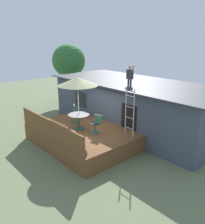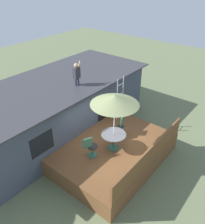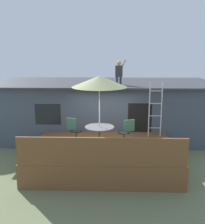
{
  "view_description": "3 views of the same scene",
  "coord_description": "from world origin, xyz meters",
  "px_view_note": "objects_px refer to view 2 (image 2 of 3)",
  "views": [
    {
      "loc": [
        8.83,
        -6.53,
        5.06
      ],
      "look_at": [
        0.14,
        1.09,
        1.47
      ],
      "focal_mm": 38.15,
      "sensor_mm": 36.0,
      "label": 1
    },
    {
      "loc": [
        -6.54,
        -4.77,
        7.38
      ],
      "look_at": [
        0.48,
        0.9,
        1.91
      ],
      "focal_mm": 37.94,
      "sensor_mm": 36.0,
      "label": 2
    },
    {
      "loc": [
        0.25,
        -9.1,
        4.13
      ],
      "look_at": [
        -0.06,
        1.07,
        1.79
      ],
      "focal_mm": 41.9,
      "sensor_mm": 36.0,
      "label": 3
    }
  ],
  "objects_px": {
    "patio_table": "(114,137)",
    "patio_chair_right": "(121,127)",
    "person_figure": "(77,73)",
    "patio_umbrella": "(115,100)",
    "patio_chair_left": "(91,147)",
    "step_ladder": "(120,98)"
  },
  "relations": [
    {
      "from": "person_figure",
      "to": "patio_chair_right",
      "type": "height_order",
      "value": "person_figure"
    },
    {
      "from": "person_figure",
      "to": "patio_umbrella",
      "type": "bearing_deg",
      "value": -105.55
    },
    {
      "from": "step_ladder",
      "to": "patio_table",
      "type": "bearing_deg",
      "value": -150.23
    },
    {
      "from": "patio_chair_right",
      "to": "patio_umbrella",
      "type": "bearing_deg",
      "value": -0.0
    },
    {
      "from": "patio_table",
      "to": "patio_chair_left",
      "type": "xyz_separation_m",
      "value": [
        -0.96,
        0.43,
        -0.13
      ]
    },
    {
      "from": "person_figure",
      "to": "patio_chair_right",
      "type": "bearing_deg",
      "value": -85.27
    },
    {
      "from": "patio_chair_left",
      "to": "patio_umbrella",
      "type": "bearing_deg",
      "value": 0.0
    },
    {
      "from": "patio_table",
      "to": "patio_umbrella",
      "type": "xyz_separation_m",
      "value": [
        0.0,
        0.0,
        1.76
      ]
    },
    {
      "from": "person_figure",
      "to": "patio_chair_right",
      "type": "relative_size",
      "value": 1.21
    },
    {
      "from": "step_ladder",
      "to": "patio_chair_left",
      "type": "relative_size",
      "value": 2.39
    },
    {
      "from": "step_ladder",
      "to": "patio_chair_left",
      "type": "distance_m",
      "value": 3.29
    },
    {
      "from": "step_ladder",
      "to": "patio_chair_right",
      "type": "height_order",
      "value": "step_ladder"
    },
    {
      "from": "patio_chair_right",
      "to": "patio_table",
      "type": "bearing_deg",
      "value": -0.0
    },
    {
      "from": "patio_umbrella",
      "to": "patio_chair_right",
      "type": "height_order",
      "value": "patio_umbrella"
    },
    {
      "from": "patio_table",
      "to": "step_ladder",
      "type": "bearing_deg",
      "value": 29.77
    },
    {
      "from": "step_ladder",
      "to": "patio_chair_right",
      "type": "bearing_deg",
      "value": -141.83
    },
    {
      "from": "patio_table",
      "to": "patio_umbrella",
      "type": "relative_size",
      "value": 0.41
    },
    {
      "from": "patio_table",
      "to": "person_figure",
      "type": "height_order",
      "value": "person_figure"
    },
    {
      "from": "patio_table",
      "to": "patio_chair_right",
      "type": "xyz_separation_m",
      "value": [
        0.96,
        0.29,
        -0.13
      ]
    },
    {
      "from": "patio_umbrella",
      "to": "person_figure",
      "type": "height_order",
      "value": "person_figure"
    },
    {
      "from": "patio_chair_left",
      "to": "patio_chair_right",
      "type": "distance_m",
      "value": 1.93
    },
    {
      "from": "patio_table",
      "to": "patio_chair_left",
      "type": "relative_size",
      "value": 1.13
    }
  ]
}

